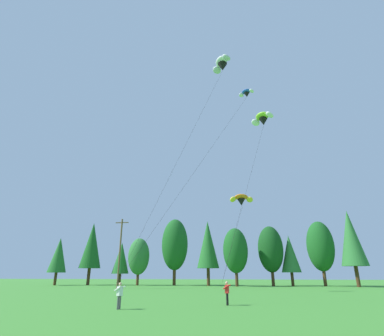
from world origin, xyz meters
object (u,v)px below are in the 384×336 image
parafoil_kite_far_white (222,64)px  parafoil_kite_low_orange (241,200)px  kite_flyer_mid (227,291)px  parafoil_kite_mid_lime_white (263,119)px  kite_flyer_near (120,293)px  utility_pole (120,251)px  parafoil_kite_high_blue_white (246,93)px

parafoil_kite_far_white → parafoil_kite_low_orange: size_ratio=1.31×
kite_flyer_mid → parafoil_kite_mid_lime_white: 19.88m
kite_flyer_mid → parafoil_kite_far_white: size_ratio=0.07×
kite_flyer_near → parafoil_kite_mid_lime_white: size_ratio=0.09×
utility_pole → kite_flyer_near: 29.59m
parafoil_kite_far_white → parafoil_kite_mid_lime_white: bearing=28.6°
kite_flyer_near → parafoil_kite_high_blue_white: parafoil_kite_high_blue_white is taller
parafoil_kite_mid_lime_white → parafoil_kite_low_orange: parafoil_kite_mid_lime_white is taller
parafoil_kite_high_blue_white → parafoil_kite_low_orange: (-1.10, 9.72, -11.32)m
kite_flyer_near → parafoil_kite_far_white: bearing=48.2°
kite_flyer_near → parafoil_kite_mid_lime_white: (11.70, 10.56, 18.11)m
kite_flyer_near → parafoil_kite_high_blue_white: bearing=49.8°
parafoil_kite_mid_lime_white → parafoil_kite_low_orange: bearing=103.4°
parafoil_kite_high_blue_white → parafoil_kite_low_orange: parafoil_kite_high_blue_white is taller
parafoil_kite_high_blue_white → kite_flyer_mid: bearing=-110.0°
kite_flyer_near → parafoil_kite_high_blue_white: 27.54m
kite_flyer_mid → kite_flyer_near: bearing=-152.3°
kite_flyer_near → parafoil_kite_mid_lime_white: bearing=42.1°
parafoil_kite_mid_lime_white → parafoil_kite_low_orange: (-2.66, 11.19, -6.83)m
utility_pole → parafoil_kite_high_blue_white: size_ratio=0.48×
utility_pole → parafoil_kite_low_orange: bearing=-15.4°
parafoil_kite_low_orange → utility_pole: bearing=164.6°
parafoil_kite_far_white → parafoil_kite_low_orange: 18.90m
parafoil_kite_high_blue_white → parafoil_kite_far_white: parafoil_kite_far_white is taller
utility_pole → parafoil_kite_far_white: (17.99, -19.02, 19.61)m
kite_flyer_near → utility_pole: bearing=111.4°
kite_flyer_near → parafoil_kite_low_orange: parafoil_kite_low_orange is taller
kite_flyer_mid → parafoil_kite_low_orange: size_ratio=0.09×
parafoil_kite_low_orange → kite_flyer_near: bearing=-112.6°
utility_pole → parafoil_kite_high_blue_white: bearing=-36.1°
parafoil_kite_low_orange → parafoil_kite_high_blue_white: bearing=-83.6°
kite_flyer_mid → parafoil_kite_far_white: bearing=87.7°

